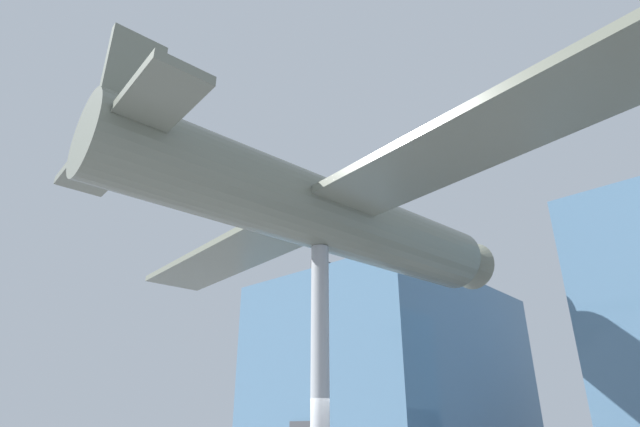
# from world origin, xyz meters

# --- Properties ---
(glass_pavilion_left) EXTENTS (9.62, 12.87, 9.35)m
(glass_pavilion_left) POSITION_xyz_m (-7.78, 14.12, 4.38)
(glass_pavilion_left) COLOR slate
(glass_pavilion_left) RESTS_ON ground_plane
(support_pylon_central) EXTENTS (0.40, 0.40, 5.83)m
(support_pylon_central) POSITION_xyz_m (0.00, 0.00, 2.91)
(support_pylon_central) COLOR #999EA3
(support_pylon_central) RESTS_ON ground_plane
(suspended_airplane) EXTENTS (16.26, 12.35, 3.42)m
(suspended_airplane) POSITION_xyz_m (0.02, 0.14, 6.71)
(suspended_airplane) COLOR slate
(suspended_airplane) RESTS_ON support_pylon_central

